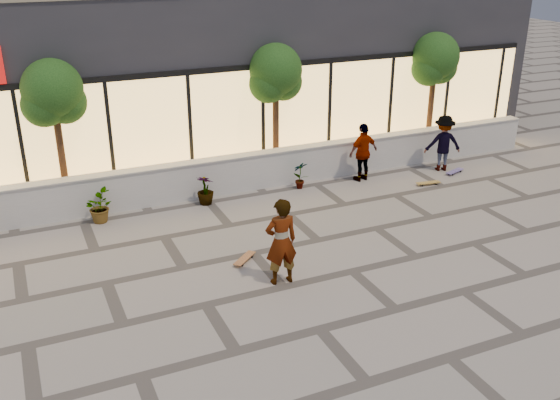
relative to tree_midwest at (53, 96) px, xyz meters
name	(u,v)px	position (x,y,z in m)	size (l,w,h in m)	color
ground	(320,329)	(3.50, -7.70, -2.99)	(80.00, 80.00, 0.00)	gray
planter_wall	(203,178)	(3.50, -0.70, -2.46)	(22.00, 0.42, 1.04)	#B8B6AF
retail_building	(146,17)	(3.50, 4.79, 1.26)	(24.00, 9.17, 8.50)	#27272C
shrub_c	(98,207)	(0.60, -1.25, -2.58)	(0.73, 0.63, 0.81)	#183C13
shrub_d	(205,190)	(3.40, -1.25, -2.58)	(0.45, 0.45, 0.81)	#183C13
shrub_e	(300,175)	(6.20, -1.25, -2.58)	(0.43, 0.29, 0.81)	#183C13
tree_midwest	(53,96)	(0.00, 0.00, 0.00)	(1.60, 1.50, 3.92)	#48281A
tree_mideast	(276,76)	(6.00, 0.00, 0.00)	(1.60, 1.50, 3.92)	#48281A
tree_east	(435,62)	(11.50, 0.00, 0.00)	(1.60, 1.50, 3.92)	#48281A
skater_center	(281,242)	(3.55, -5.85, -2.05)	(0.68, 0.45, 1.86)	white
skater_right_near	(363,152)	(8.15, -1.40, -2.13)	(1.01, 0.42, 1.72)	silver
skater_right_far	(443,143)	(10.84, -1.62, -2.13)	(1.11, 0.64, 1.71)	maroon
skateboard_center	(245,258)	(3.18, -4.71, -2.91)	(0.68, 0.62, 0.09)	brown
skateboard_right_near	(428,183)	(9.70, -2.54, -2.91)	(0.73, 0.29, 0.09)	olive
skateboard_right_far	(455,171)	(11.03, -2.07, -2.91)	(0.75, 0.41, 0.09)	#574987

